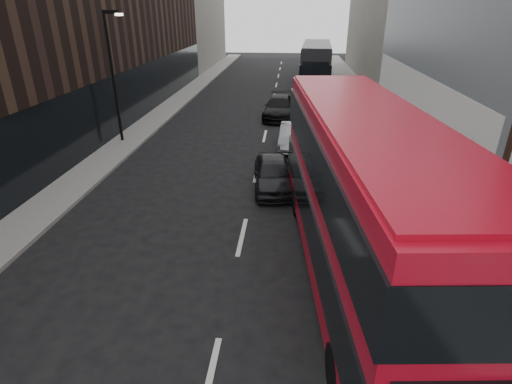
% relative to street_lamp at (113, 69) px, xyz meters
% --- Properties ---
extents(sidewalk_right, '(3.00, 80.00, 0.15)m').
position_rel_street_lamp_xyz_m(sidewalk_right, '(15.72, 7.00, -4.11)').
color(sidewalk_right, slate).
rests_on(sidewalk_right, ground).
extents(sidewalk_left, '(2.00, 80.00, 0.15)m').
position_rel_street_lamp_xyz_m(sidewalk_left, '(0.22, 7.00, -4.11)').
color(sidewalk_left, slate).
rests_on(sidewalk_left, ground).
extents(building_left_mid, '(5.00, 24.00, 14.00)m').
position_rel_street_lamp_xyz_m(building_left_mid, '(-3.28, 12.00, 2.82)').
color(building_left_mid, black).
rests_on(building_left_mid, ground).
extents(building_left_far, '(5.00, 20.00, 13.00)m').
position_rel_street_lamp_xyz_m(building_left_far, '(-3.28, 34.00, 2.32)').
color(building_left_far, '#68635B').
rests_on(building_left_far, ground).
extents(street_lamp, '(1.06, 0.22, 7.00)m').
position_rel_street_lamp_xyz_m(street_lamp, '(0.00, 0.00, 0.00)').
color(street_lamp, black).
rests_on(street_lamp, sidewalk_left).
extents(red_bus, '(4.02, 12.40, 4.93)m').
position_rel_street_lamp_xyz_m(red_bus, '(11.75, -11.95, -1.44)').
color(red_bus, '#B00A1E').
rests_on(red_bus, ground).
extents(grey_bus, '(3.59, 12.41, 3.96)m').
position_rel_street_lamp_xyz_m(grey_bus, '(12.21, 21.46, -2.06)').
color(grey_bus, black).
rests_on(grey_bus, ground).
extents(car_a, '(2.04, 4.22, 1.39)m').
position_rel_street_lamp_xyz_m(car_a, '(9.09, -5.76, -3.49)').
color(car_a, black).
rests_on(car_a, ground).
extents(car_b, '(1.57, 4.02, 1.30)m').
position_rel_street_lamp_xyz_m(car_b, '(9.91, 0.00, -3.53)').
color(car_b, gray).
rests_on(car_b, ground).
extents(car_c, '(2.39, 5.19, 1.47)m').
position_rel_street_lamp_xyz_m(car_c, '(8.96, 6.73, -3.45)').
color(car_c, black).
rests_on(car_c, ground).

